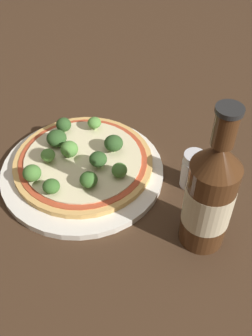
{
  "coord_description": "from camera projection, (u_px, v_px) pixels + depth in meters",
  "views": [
    {
      "loc": [
        0.21,
        -0.43,
        0.49
      ],
      "look_at": [
        0.07,
        -0.03,
        0.06
      ],
      "focal_mm": 42.0,
      "sensor_mm": 36.0,
      "label": 1
    }
  ],
  "objects": [
    {
      "name": "ground_plane",
      "position": [
        95.0,
        172.0,
        0.68
      ],
      "size": [
        3.0,
        3.0,
        0.0
      ],
      "primitive_type": "plane",
      "color": "#3D2819"
    },
    {
      "name": "plate",
      "position": [
        83.0,
        171.0,
        0.68
      ],
      "size": [
        0.28,
        0.28,
        0.01
      ],
      "color": "silver",
      "rests_on": "ground_plane"
    },
    {
      "name": "pizza",
      "position": [
        83.0,
        162.0,
        0.67
      ],
      "size": [
        0.24,
        0.24,
        0.01
      ],
      "color": "tan",
      "rests_on": "plate"
    },
    {
      "name": "broccoli_floret_0",
      "position": [
        69.0,
        150.0,
        0.66
      ],
      "size": [
        0.03,
        0.03,
        0.03
      ],
      "color": "#89A866",
      "rests_on": "pizza"
    },
    {
      "name": "broccoli_floret_1",
      "position": [
        94.0,
        123.0,
        0.71
      ],
      "size": [
        0.02,
        0.02,
        0.02
      ],
      "color": "#89A866",
      "rests_on": "pizza"
    },
    {
      "name": "broccoli_floret_2",
      "position": [
        64.0,
        125.0,
        0.71
      ],
      "size": [
        0.03,
        0.03,
        0.03
      ],
      "color": "#89A866",
      "rests_on": "pizza"
    },
    {
      "name": "broccoli_floret_3",
      "position": [
        48.0,
        155.0,
        0.65
      ],
      "size": [
        0.02,
        0.02,
        0.02
      ],
      "color": "#89A866",
      "rests_on": "pizza"
    },
    {
      "name": "broccoli_floret_4",
      "position": [
        114.0,
        143.0,
        0.67
      ],
      "size": [
        0.03,
        0.03,
        0.03
      ],
      "color": "#89A866",
      "rests_on": "pizza"
    },
    {
      "name": "broccoli_floret_5",
      "position": [
        119.0,
        170.0,
        0.63
      ],
      "size": [
        0.03,
        0.03,
        0.02
      ],
      "color": "#89A866",
      "rests_on": "pizza"
    },
    {
      "name": "broccoli_floret_6",
      "position": [
        32.0,
        173.0,
        0.62
      ],
      "size": [
        0.03,
        0.03,
        0.03
      ],
      "color": "#89A866",
      "rests_on": "pizza"
    },
    {
      "name": "broccoli_floret_7",
      "position": [
        98.0,
        159.0,
        0.64
      ],
      "size": [
        0.03,
        0.03,
        0.03
      ],
      "color": "#89A866",
      "rests_on": "pizza"
    },
    {
      "name": "broccoli_floret_8",
      "position": [
        51.0,
        186.0,
        0.61
      ],
      "size": [
        0.03,
        0.03,
        0.02
      ],
      "color": "#89A866",
      "rests_on": "pizza"
    },
    {
      "name": "broccoli_floret_9",
      "position": [
        89.0,
        180.0,
        0.61
      ],
      "size": [
        0.03,
        0.03,
        0.03
      ],
      "color": "#89A866",
      "rests_on": "pizza"
    },
    {
      "name": "broccoli_floret_10",
      "position": [
        57.0,
        138.0,
        0.68
      ],
      "size": [
        0.04,
        0.04,
        0.03
      ],
      "color": "#89A866",
      "rests_on": "pizza"
    },
    {
      "name": "beer_bottle",
      "position": [
        210.0,
        196.0,
        0.52
      ],
      "size": [
        0.07,
        0.07,
        0.24
      ],
      "color": "#472814",
      "rests_on": "ground_plane"
    },
    {
      "name": "pepper_shaker",
      "position": [
        193.0,
        170.0,
        0.64
      ],
      "size": [
        0.04,
        0.04,
        0.07
      ],
      "color": "silver",
      "rests_on": "ground_plane"
    }
  ]
}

